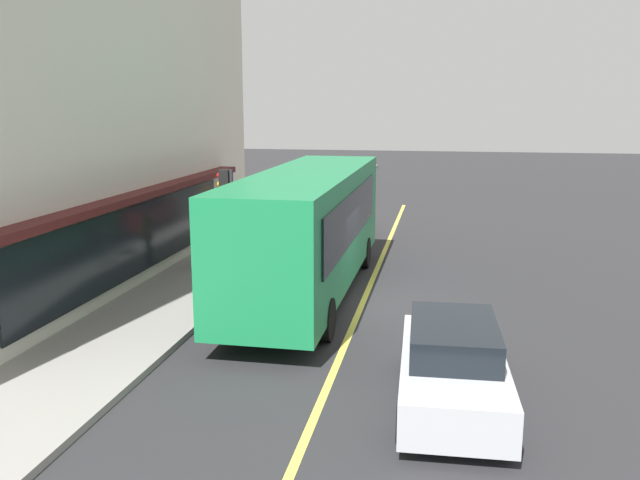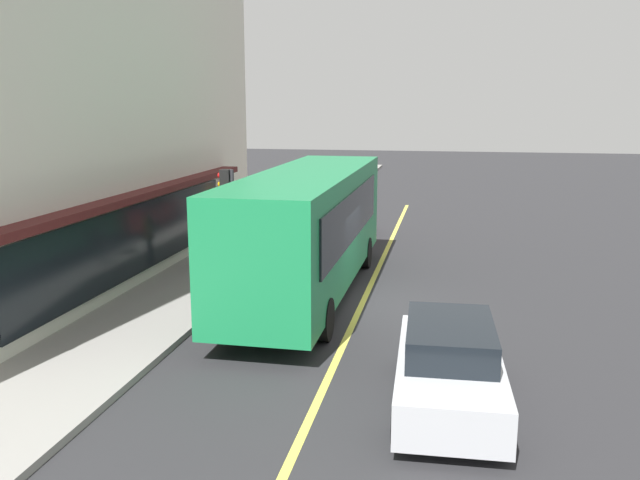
{
  "view_description": "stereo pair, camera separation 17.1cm",
  "coord_description": "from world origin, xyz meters",
  "px_view_note": "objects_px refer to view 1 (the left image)",
  "views": [
    {
      "loc": [
        -17.25,
        -2.05,
        5.3
      ],
      "look_at": [
        0.44,
        1.27,
        1.6
      ],
      "focal_mm": 37.24,
      "sensor_mm": 36.0,
      "label": 1
    },
    {
      "loc": [
        -17.22,
        -2.22,
        5.3
      ],
      "look_at": [
        0.44,
        1.27,
        1.6
      ],
      "focal_mm": 37.24,
      "sensor_mm": 36.0,
      "label": 2
    }
  ],
  "objects_px": {
    "pedestrian_mid_block": "(296,198)",
    "car_silver": "(453,366)",
    "bus": "(309,226)",
    "traffic_light": "(227,196)",
    "car_maroon": "(336,218)",
    "pedestrian_at_corner": "(197,235)"
  },
  "relations": [
    {
      "from": "car_silver",
      "to": "pedestrian_mid_block",
      "type": "bearing_deg",
      "value": 21.31
    },
    {
      "from": "traffic_light",
      "to": "pedestrian_mid_block",
      "type": "distance_m",
      "value": 9.52
    },
    {
      "from": "traffic_light",
      "to": "pedestrian_at_corner",
      "type": "height_order",
      "value": "traffic_light"
    },
    {
      "from": "bus",
      "to": "pedestrian_at_corner",
      "type": "bearing_deg",
      "value": 64.07
    },
    {
      "from": "traffic_light",
      "to": "car_maroon",
      "type": "height_order",
      "value": "traffic_light"
    },
    {
      "from": "pedestrian_at_corner",
      "to": "pedestrian_mid_block",
      "type": "relative_size",
      "value": 1.0
    },
    {
      "from": "bus",
      "to": "car_maroon",
      "type": "xyz_separation_m",
      "value": [
        8.62,
        0.64,
        -1.24
      ]
    },
    {
      "from": "car_maroon",
      "to": "pedestrian_at_corner",
      "type": "height_order",
      "value": "pedestrian_at_corner"
    },
    {
      "from": "car_maroon",
      "to": "car_silver",
      "type": "bearing_deg",
      "value": -163.18
    },
    {
      "from": "bus",
      "to": "traffic_light",
      "type": "bearing_deg",
      "value": 62.94
    },
    {
      "from": "bus",
      "to": "car_silver",
      "type": "distance_m",
      "value": 7.62
    },
    {
      "from": "car_silver",
      "to": "pedestrian_at_corner",
      "type": "xyz_separation_m",
      "value": [
        8.41,
        7.98,
        0.44
      ]
    },
    {
      "from": "pedestrian_at_corner",
      "to": "car_maroon",
      "type": "bearing_deg",
      "value": -27.38
    },
    {
      "from": "car_silver",
      "to": "traffic_light",
      "type": "bearing_deg",
      "value": 40.63
    },
    {
      "from": "traffic_light",
      "to": "car_silver",
      "type": "bearing_deg",
      "value": -139.37
    },
    {
      "from": "car_maroon",
      "to": "car_silver",
      "type": "relative_size",
      "value": 1.01
    },
    {
      "from": "pedestrian_mid_block",
      "to": "car_silver",
      "type": "bearing_deg",
      "value": -158.69
    },
    {
      "from": "pedestrian_at_corner",
      "to": "bus",
      "type": "bearing_deg",
      "value": -115.93
    },
    {
      "from": "car_maroon",
      "to": "car_silver",
      "type": "height_order",
      "value": "same"
    },
    {
      "from": "bus",
      "to": "car_maroon",
      "type": "relative_size",
      "value": 2.54
    },
    {
      "from": "car_maroon",
      "to": "pedestrian_mid_block",
      "type": "relative_size",
      "value": 2.57
    },
    {
      "from": "traffic_light",
      "to": "pedestrian_mid_block",
      "type": "bearing_deg",
      "value": -0.1
    }
  ]
}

